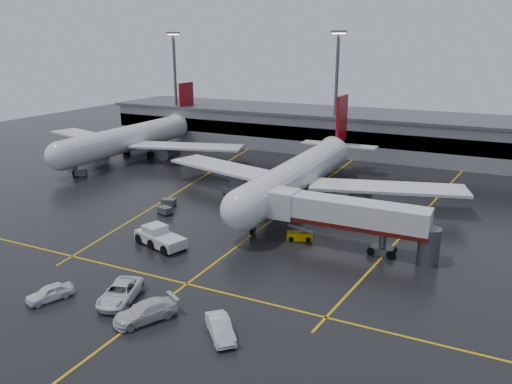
% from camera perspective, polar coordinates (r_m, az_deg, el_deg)
% --- Properties ---
extents(ground, '(220.00, 220.00, 0.00)m').
position_cam_1_polar(ground, '(69.63, 2.20, -2.93)').
color(ground, black).
rests_on(ground, ground).
extents(apron_line_centre, '(0.25, 90.00, 0.02)m').
position_cam_1_polar(apron_line_centre, '(69.63, 2.20, -2.93)').
color(apron_line_centre, gold).
rests_on(apron_line_centre, ground).
extents(apron_line_stop, '(60.00, 0.25, 0.02)m').
position_cam_1_polar(apron_line_stop, '(51.86, -7.84, -10.28)').
color(apron_line_stop, gold).
rests_on(apron_line_stop, ground).
extents(apron_line_left, '(9.99, 69.35, 0.02)m').
position_cam_1_polar(apron_line_left, '(87.19, -7.20, 1.03)').
color(apron_line_left, gold).
rests_on(apron_line_left, ground).
extents(apron_line_right, '(7.57, 69.64, 0.02)m').
position_cam_1_polar(apron_line_right, '(74.34, 18.23, -2.49)').
color(apron_line_right, gold).
rests_on(apron_line_right, ground).
extents(terminal, '(122.00, 19.00, 8.60)m').
position_cam_1_polar(terminal, '(112.78, 12.20, 6.62)').
color(terminal, gray).
rests_on(terminal, ground).
extents(light_mast_left, '(3.00, 1.20, 25.45)m').
position_cam_1_polar(light_mast_left, '(124.82, -9.15, 12.43)').
color(light_mast_left, '#595B60').
rests_on(light_mast_left, ground).
extents(light_mast_mid, '(3.00, 1.20, 25.45)m').
position_cam_1_polar(light_mast_mid, '(107.13, 9.09, 11.75)').
color(light_mast_mid, '#595B60').
rests_on(light_mast_mid, ground).
extents(main_airliner, '(48.80, 45.60, 14.10)m').
position_cam_1_polar(main_airliner, '(77.00, 5.16, 2.22)').
color(main_airliner, silver).
rests_on(main_airliner, ground).
extents(second_airliner, '(48.80, 45.60, 14.10)m').
position_cam_1_polar(second_airliner, '(108.26, -13.74, 6.04)').
color(second_airliner, silver).
rests_on(second_airliner, ground).
extents(jet_bridge, '(19.90, 3.40, 6.05)m').
position_cam_1_polar(jet_bridge, '(59.26, 10.43, -2.76)').
color(jet_bridge, silver).
rests_on(jet_bridge, ground).
extents(pushback_tractor, '(7.39, 4.75, 2.46)m').
position_cam_1_polar(pushback_tractor, '(61.19, -10.90, -5.11)').
color(pushback_tractor, silver).
rests_on(pushback_tractor, ground).
extents(belt_loader, '(3.41, 2.38, 1.99)m').
position_cam_1_polar(belt_loader, '(62.23, 4.98, -4.96)').
color(belt_loader, '#CFA702').
rests_on(belt_loader, ground).
extents(service_van_a, '(4.43, 6.59, 1.68)m').
position_cam_1_polar(service_van_a, '(49.67, -15.13, -10.96)').
color(service_van_a, white).
rests_on(service_van_a, ground).
extents(service_van_b, '(4.79, 6.14, 1.66)m').
position_cam_1_polar(service_van_b, '(46.08, -12.43, -13.08)').
color(service_van_b, silver).
rests_on(service_van_b, ground).
extents(service_van_c, '(4.44, 4.57, 1.56)m').
position_cam_1_polar(service_van_c, '(42.99, -4.07, -15.12)').
color(service_van_c, silver).
rests_on(service_van_c, ground).
extents(service_van_d, '(3.20, 4.65, 1.47)m').
position_cam_1_polar(service_van_d, '(52.02, -22.34, -10.50)').
color(service_van_d, white).
rests_on(service_van_d, ground).
extents(baggage_cart_a, '(2.26, 1.76, 1.12)m').
position_cam_1_polar(baggage_cart_a, '(71.92, -10.30, -2.03)').
color(baggage_cart_a, '#595B60').
rests_on(baggage_cart_a, ground).
extents(baggage_cart_b, '(2.28, 1.81, 1.12)m').
position_cam_1_polar(baggage_cart_b, '(75.38, -9.87, -1.12)').
color(baggage_cart_b, '#595B60').
rests_on(baggage_cart_b, ground).
extents(baggage_cart_c, '(2.11, 1.48, 1.12)m').
position_cam_1_polar(baggage_cart_c, '(80.06, -2.96, 0.17)').
color(baggage_cart_c, '#595B60').
rests_on(baggage_cart_c, ground).
extents(baggage_cart_d, '(2.26, 1.76, 1.12)m').
position_cam_1_polar(baggage_cart_d, '(103.96, -20.18, 3.04)').
color(baggage_cart_d, '#595B60').
rests_on(baggage_cart_d, ground).
extents(baggage_cart_e, '(2.38, 2.20, 1.12)m').
position_cam_1_polar(baggage_cart_e, '(96.06, -19.23, 2.06)').
color(baggage_cart_e, '#595B60').
rests_on(baggage_cart_e, ground).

